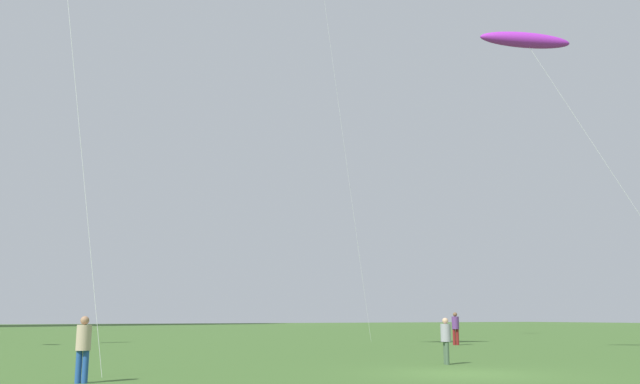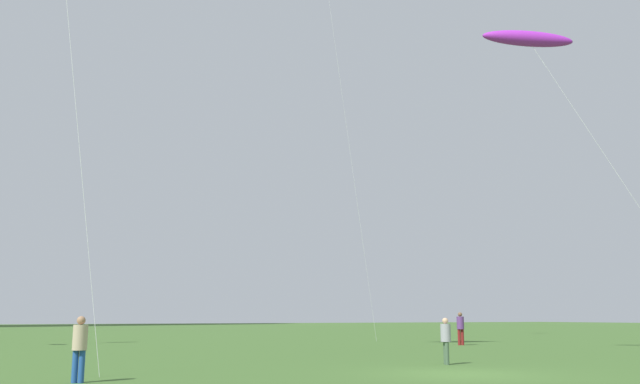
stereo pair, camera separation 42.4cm
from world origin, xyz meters
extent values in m
plane|color=#3D6028|center=(0.00, 0.00, 0.00)|extent=(280.00, 280.00, 0.00)
cylinder|color=#1E478C|center=(-10.02, 2.19, 0.39)|extent=(0.15, 0.15, 0.79)
cylinder|color=#1E478C|center=(-10.17, 2.26, 0.39)|extent=(0.15, 0.15, 0.79)
cylinder|color=tan|center=(-10.10, 2.23, 1.10)|extent=(0.36, 0.36, 0.62)
sphere|color=#997051|center=(-10.10, 2.23, 1.52)|extent=(0.21, 0.21, 0.21)
cylinder|color=maroon|center=(12.24, 15.71, 0.45)|extent=(0.17, 0.17, 0.90)
cylinder|color=maroon|center=(12.40, 15.62, 0.45)|extent=(0.17, 0.17, 0.90)
cylinder|color=#593372|center=(12.32, 15.66, 1.25)|extent=(0.41, 0.41, 0.71)
sphere|color=brown|center=(12.32, 15.66, 1.73)|extent=(0.24, 0.24, 0.24)
cylinder|color=#3F593F|center=(1.91, 3.20, 0.38)|extent=(0.14, 0.14, 0.76)
cylinder|color=#3F593F|center=(1.96, 3.35, 0.38)|extent=(0.14, 0.14, 0.76)
cylinder|color=gray|center=(1.93, 3.28, 1.06)|extent=(0.35, 0.35, 0.60)
sphere|color=tan|center=(1.93, 3.28, 1.47)|extent=(0.21, 0.21, 0.21)
cylinder|color=silver|center=(11.74, 3.42, 7.02)|extent=(5.77, 4.51, 14.04)
ellipsoid|color=purple|center=(8.87, 5.67, 14.04)|extent=(3.92, 2.61, 1.09)
cylinder|color=silver|center=(8.21, 22.21, 16.60)|extent=(5.50, 0.94, 33.20)
camera|label=1|loc=(-12.75, -15.54, 1.61)|focal=37.61mm
camera|label=2|loc=(-12.37, -15.73, 1.61)|focal=37.61mm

